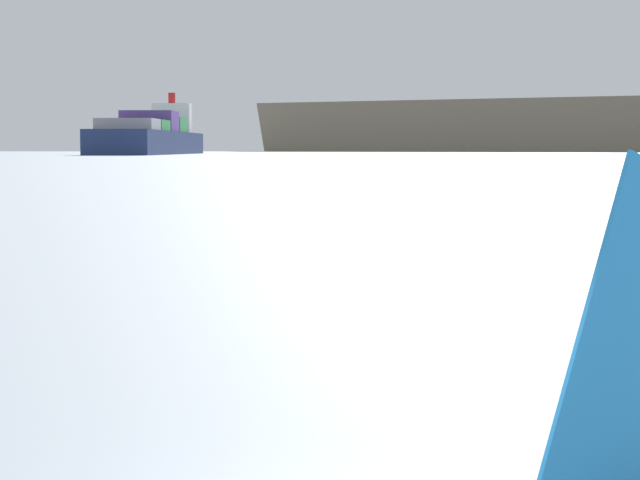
% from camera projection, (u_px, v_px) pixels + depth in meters
% --- Properties ---
extents(cargo_ship, '(51.28, 175.93, 34.32)m').
position_uv_depth(cargo_ship, '(151.00, 137.00, 580.09)').
color(cargo_ship, navy).
rests_on(cargo_ship, ground_plane).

